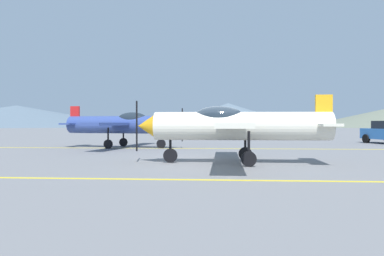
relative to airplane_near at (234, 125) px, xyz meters
name	(u,v)px	position (x,y,z in m)	size (l,w,h in m)	color
ground_plane	(212,162)	(-0.82, 0.43, -1.41)	(400.00, 400.00, 0.00)	slate
apron_line_near	(209,180)	(-0.82, -4.03, -1.40)	(80.00, 0.16, 0.01)	yellow
apron_line_far	(214,149)	(-0.82, 7.55, -1.40)	(80.00, 0.16, 0.01)	yellow
airplane_near	(234,125)	(0.00, 0.00, 0.00)	(7.22, 8.33, 2.50)	silver
airplane_mid	(123,124)	(-6.22, 7.97, 0.00)	(7.31, 8.37, 2.50)	#33478C
hill_left	(17,116)	(-76.40, 120.43, 2.56)	(89.98, 89.98, 7.95)	slate
hill_centerleft	(228,115)	(2.82, 115.02, 2.70)	(51.33, 51.33, 8.23)	slate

